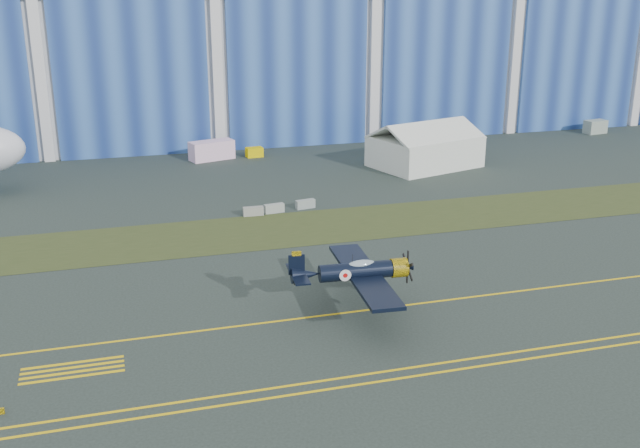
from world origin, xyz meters
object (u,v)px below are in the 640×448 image
object	(u,v)px
tent	(425,144)
shipping_container	(212,150)
warbird	(356,271)
tug	(254,152)

from	to	relation	value
tent	shipping_container	size ratio (longest dim) A/B	2.56
tent	shipping_container	xyz separation A→B (m)	(-24.90, 11.04, -1.64)
warbird	tent	xyz separation A→B (m)	(22.01, 38.10, -0.14)
tent	shipping_container	bearing A→B (deg)	139.24
tent	tug	xyz separation A→B (m)	(-19.33, 11.02, -2.24)
shipping_container	tug	xyz separation A→B (m)	(5.57, -0.02, -0.60)
warbird	shipping_container	size ratio (longest dim) A/B	2.23
warbird	shipping_container	world-z (taller)	warbird
warbird	tug	world-z (taller)	warbird
tug	warbird	bearing A→B (deg)	-99.18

